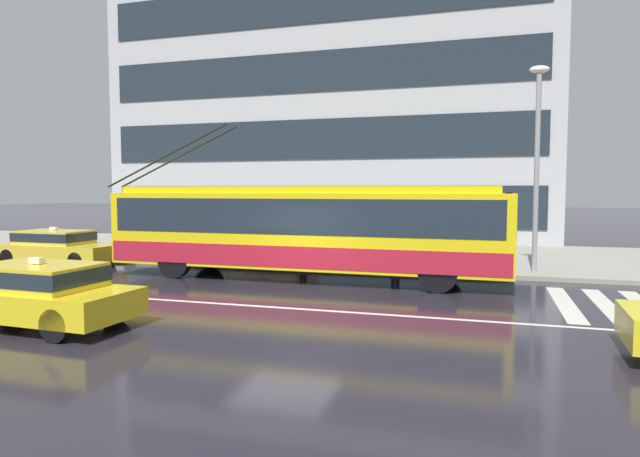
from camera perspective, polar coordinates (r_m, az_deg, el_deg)
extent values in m
plane|color=#24202A|center=(14.17, -3.69, -7.13)|extent=(160.00, 160.00, 0.00)
cube|color=gray|center=(23.22, 4.64, -2.58)|extent=(80.00, 10.00, 0.14)
cube|color=beige|center=(14.65, 24.05, -7.09)|extent=(0.44, 4.40, 0.01)
cube|color=beige|center=(14.79, 27.54, -7.09)|extent=(0.44, 4.40, 0.01)
cube|color=silver|center=(13.08, -5.56, -8.07)|extent=(72.00, 0.14, 0.01)
cube|color=yellow|center=(16.86, -1.62, -0.09)|extent=(12.23, 2.64, 2.23)
cube|color=yellow|center=(16.81, -1.63, 4.04)|extent=(11.50, 2.38, 0.20)
cube|color=#1E2833|center=(16.83, -1.63, 1.42)|extent=(11.74, 2.66, 1.02)
cube|color=#B01C2F|center=(16.92, -1.62, -2.50)|extent=(12.11, 2.67, 0.62)
cube|color=#1E2833|center=(15.89, 19.43, 1.04)|extent=(0.15, 2.18, 1.11)
cube|color=black|center=(15.87, 18.94, 3.10)|extent=(0.19, 1.88, 0.28)
cylinder|color=black|center=(19.20, -14.62, 7.09)|extent=(4.46, 0.12, 1.98)
cylinder|color=black|center=(18.61, -15.78, 7.16)|extent=(4.46, 0.12, 1.98)
cylinder|color=black|center=(17.16, 12.84, -3.50)|extent=(1.04, 0.31, 1.04)
cylinder|color=black|center=(15.01, 12.13, -4.57)|extent=(1.04, 0.31, 1.04)
cylinder|color=black|center=(19.55, -11.42, -2.57)|extent=(1.04, 0.31, 1.04)
cylinder|color=black|center=(17.69, -14.85, -3.31)|extent=(1.04, 0.31, 1.04)
cube|color=yellow|center=(22.12, -25.47, -2.15)|extent=(4.60, 1.87, 0.55)
cube|color=gold|center=(22.20, -25.85, -0.81)|extent=(2.50, 1.58, 0.48)
cube|color=#1E2833|center=(22.20, -25.85, -0.75)|extent=(2.54, 1.60, 0.31)
cube|color=silver|center=(22.18, -25.88, -0.01)|extent=(0.28, 0.17, 0.12)
cylinder|color=black|center=(21.73, -21.14, -2.66)|extent=(0.62, 0.21, 0.62)
cylinder|color=black|center=(20.55, -23.93, -3.11)|extent=(0.62, 0.21, 0.62)
cylinder|color=black|center=(23.75, -26.78, -2.27)|extent=(0.62, 0.21, 0.62)
cylinder|color=black|center=(22.67, -29.59, -2.65)|extent=(0.62, 0.21, 0.62)
cube|color=yellow|center=(12.59, -27.71, -6.66)|extent=(4.35, 1.97, 0.55)
cube|color=yellow|center=(12.38, -27.25, -4.40)|extent=(2.37, 1.64, 0.48)
cube|color=#1E2833|center=(12.38, -27.26, -4.29)|extent=(2.42, 1.65, 0.31)
cube|color=silver|center=(12.34, -27.30, -2.97)|extent=(0.29, 0.17, 0.12)
cylinder|color=black|center=(14.18, -29.23, -6.36)|extent=(0.63, 0.23, 0.62)
cylinder|color=black|center=(11.09, -25.69, -9.04)|extent=(0.63, 0.23, 0.62)
cylinder|color=black|center=(12.23, -20.38, -7.69)|extent=(0.63, 0.23, 0.62)
cylinder|color=gray|center=(19.22, -1.36, 0.13)|extent=(0.08, 0.08, 2.58)
cylinder|color=gray|center=(20.80, -11.73, 0.34)|extent=(0.08, 0.08, 2.58)
cylinder|color=gray|center=(20.74, 0.02, 0.41)|extent=(0.08, 0.08, 2.58)
cylinder|color=gray|center=(22.21, -9.76, 0.60)|extent=(0.08, 0.08, 2.58)
cube|color=#99ADB2|center=(21.39, -5.04, 0.65)|extent=(3.75, 0.04, 2.07)
cube|color=#B2B2B7|center=(20.62, -5.89, 4.07)|extent=(4.24, 1.89, 0.08)
cube|color=brown|center=(21.09, -5.43, -1.83)|extent=(2.76, 0.36, 0.08)
cylinder|color=navy|center=(19.47, -1.92, -2.45)|extent=(0.14, 0.14, 0.81)
cylinder|color=navy|center=(19.51, -1.47, -2.43)|extent=(0.14, 0.14, 0.81)
cylinder|color=#442E37|center=(19.42, -1.70, -0.34)|extent=(0.50, 0.50, 0.62)
sphere|color=tan|center=(19.39, -1.70, 0.90)|extent=(0.22, 0.22, 0.22)
cone|color=green|center=(19.35, -2.04, 1.76)|extent=(1.58, 1.58, 0.31)
cylinder|color=#333333|center=(19.38, -2.04, 0.15)|extent=(0.02, 0.02, 0.78)
cylinder|color=navy|center=(18.99, 7.60, -2.68)|extent=(0.14, 0.14, 0.78)
cylinder|color=navy|center=(19.00, 8.08, -2.68)|extent=(0.14, 0.14, 0.78)
cylinder|color=#273428|center=(18.93, 7.86, -0.62)|extent=(0.44, 0.44, 0.59)
sphere|color=tan|center=(18.90, 7.87, 0.60)|extent=(0.22, 0.22, 0.22)
cone|color=#294B9B|center=(18.87, 7.52, 1.47)|extent=(1.14, 1.14, 0.27)
cylinder|color=#333333|center=(18.90, 7.50, -0.08)|extent=(0.02, 0.02, 0.75)
cylinder|color=gray|center=(18.78, 21.55, 5.33)|extent=(0.16, 0.16, 6.24)
ellipsoid|color=silver|center=(19.14, 21.81, 15.07)|extent=(0.60, 0.32, 0.24)
cube|color=#ACAEB4|center=(36.40, 2.19, 21.76)|extent=(24.58, 12.23, 27.65)
cube|color=#1E2833|center=(28.79, -0.99, 2.36)|extent=(23.11, 0.06, 2.07)
cube|color=#1E2833|center=(28.90, -1.00, 9.23)|extent=(23.11, 0.06, 2.07)
cube|color=#1E2833|center=(29.41, -1.01, 15.95)|extent=(23.11, 0.06, 2.07)
cube|color=#1E2833|center=(30.31, -1.02, 22.35)|extent=(23.11, 0.06, 2.07)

